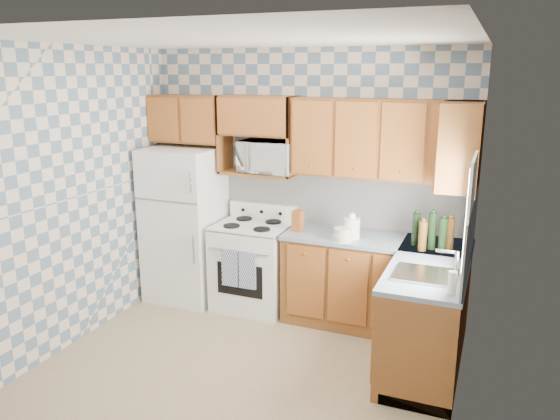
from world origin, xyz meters
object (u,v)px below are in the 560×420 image
at_px(refrigerator, 185,224).
at_px(electric_kettle, 352,228).
at_px(microwave, 269,157).
at_px(stove_body, 253,267).

distance_m(refrigerator, electric_kettle, 1.89).
relative_size(microwave, electric_kettle, 3.02).
relative_size(stove_body, electric_kettle, 4.60).
bearing_deg(refrigerator, stove_body, 1.78).
bearing_deg(refrigerator, electric_kettle, -1.68).
relative_size(refrigerator, stove_body, 1.87).
relative_size(refrigerator, microwave, 2.84).
height_order(refrigerator, stove_body, refrigerator).
bearing_deg(microwave, refrigerator, -165.41).
bearing_deg(stove_body, microwave, 56.34).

